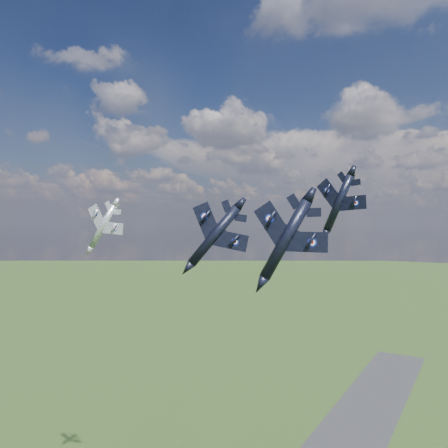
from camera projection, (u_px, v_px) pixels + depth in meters
The scene contains 4 objects.
jet_lead_navy at pixel (214, 235), 71.96m from camera, with size 11.82×16.48×3.41m, color black, non-canonical shape.
jet_right_navy at pixel (286, 239), 50.46m from camera, with size 10.07×14.04×2.90m, color black, non-canonical shape.
jet_high_navy at pixel (339, 203), 86.27m from camera, with size 11.73×16.36×3.38m, color black, non-canonical shape.
jet_left_silver at pixel (103, 226), 101.47m from camera, with size 11.38×15.86×3.28m, color #B2B4BD, non-canonical shape.
Camera 1 is at (44.56, -47.66, 83.58)m, focal length 35.00 mm.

